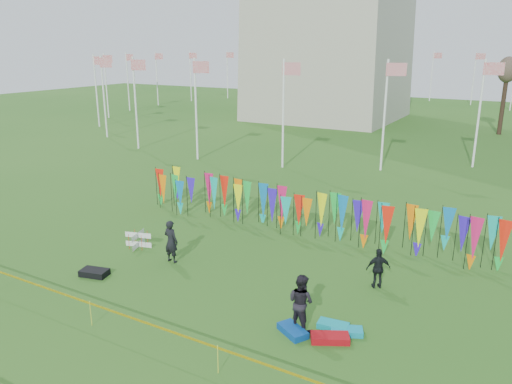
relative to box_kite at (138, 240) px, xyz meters
The scene contains 13 objects.
ground 6.60m from the box_kite, 34.38° to the right, with size 160.00×160.00×0.00m, color #245518.
flagpole_ring 45.25m from the box_kite, 100.95° to the left, with size 57.40×56.16×8.00m.
banner_row 7.79m from the box_kite, 42.32° to the left, with size 18.64×0.64×2.18m.
caution_tape_near 7.83m from the box_kite, 48.20° to the right, with size 26.00×0.02×0.90m.
box_kite is the anchor object (origin of this frame).
person_left 2.48m from the box_kite, 12.12° to the right, with size 0.68×0.50×1.87m, color black.
person_mid 9.71m from the box_kite, 15.22° to the right, with size 0.93×0.57×1.91m, color black.
person_right 10.82m from the box_kite, ahead, with size 0.93×0.53×1.59m, color black.
kite_bag_turquoise 10.50m from the box_kite, 11.12° to the right, with size 0.99×0.50×0.20m, color #0BA0AE.
kite_bag_blue 9.76m from the box_kite, 17.76° to the right, with size 1.05×0.55×0.22m, color #094194.
kite_bag_red 10.85m from the box_kite, 14.80° to the right, with size 1.19×0.55×0.22m, color #B10B13.
kite_bag_black 3.17m from the box_kite, 80.81° to the right, with size 1.09×0.63×0.25m, color black.
kite_bag_teal 11.01m from the box_kite, 11.11° to the right, with size 1.02×0.49×0.20m, color #0C96B2.
Camera 1 is at (9.83, -12.08, 8.92)m, focal length 35.00 mm.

